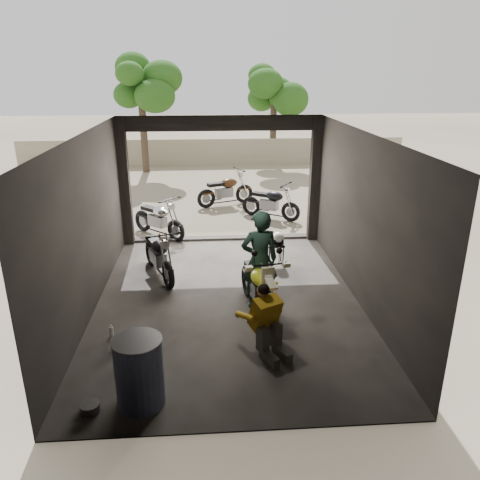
{
  "coord_description": "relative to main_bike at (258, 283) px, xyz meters",
  "views": [
    {
      "loc": [
        -0.35,
        -8.11,
        4.23
      ],
      "look_at": [
        0.28,
        0.6,
        1.04
      ],
      "focal_mm": 35.0,
      "sensor_mm": 36.0,
      "label": 1
    }
  ],
  "objects": [
    {
      "name": "boundary_wall",
      "position": [
        -0.53,
        14.45,
        0.01
      ],
      "size": [
        18.0,
        0.3,
        1.2
      ],
      "primitive_type": "cube",
      "color": "gray",
      "rests_on": "ground"
    },
    {
      "name": "rider",
      "position": [
        0.05,
        0.19,
        0.36
      ],
      "size": [
        0.75,
        0.54,
        1.9
      ],
      "primitive_type": "imported",
      "rotation": [
        0.0,
        0.0,
        3.27
      ],
      "color": "black",
      "rests_on": "ground"
    },
    {
      "name": "stool",
      "position": [
        0.64,
        2.19,
        -0.15
      ],
      "size": [
        0.37,
        0.37,
        0.52
      ],
      "rotation": [
        0.0,
        0.0,
        -0.14
      ],
      "color": "black",
      "rests_on": "ground"
    },
    {
      "name": "garage",
      "position": [
        -0.53,
        1.0,
        0.69
      ],
      "size": [
        7.0,
        7.13,
        3.2
      ],
      "color": "#2D2B28",
      "rests_on": "ground"
    },
    {
      "name": "mechanic",
      "position": [
        0.03,
        -1.4,
        -0.03
      ],
      "size": [
        0.86,
        0.95,
        1.12
      ],
      "primitive_type": null,
      "rotation": [
        0.0,
        0.0,
        0.48
      ],
      "color": "gold",
      "rests_on": "ground"
    },
    {
      "name": "outside_bike_c",
      "position": [
        1.0,
        5.74,
        -0.03
      ],
      "size": [
        1.76,
        1.48,
        1.12
      ],
      "primitive_type": null,
      "rotation": [
        0.0,
        0.0,
        0.99
      ],
      "color": "black",
      "rests_on": "ground"
    },
    {
      "name": "outside_bike_a",
      "position": [
        -2.19,
        4.35,
        -0.03
      ],
      "size": [
        1.68,
        1.65,
        1.13
      ],
      "primitive_type": null,
      "rotation": [
        0.0,
        0.0,
        0.81
      ],
      "color": "black",
      "rests_on": "ground"
    },
    {
      "name": "sign_post",
      "position": [
        3.05,
        4.92,
        1.06
      ],
      "size": [
        0.82,
        0.08,
        2.45
      ],
      "rotation": [
        0.0,
        0.0,
        0.04
      ],
      "color": "black",
      "rests_on": "ground"
    },
    {
      "name": "helmet",
      "position": [
        0.7,
        2.21,
        0.06
      ],
      "size": [
        0.29,
        0.3,
        0.26
      ],
      "primitive_type": "ellipsoid",
      "rotation": [
        0.0,
        0.0,
        0.07
      ],
      "color": "white",
      "rests_on": "stool"
    },
    {
      "name": "left_bike",
      "position": [
        -1.95,
        1.73,
        -0.03
      ],
      "size": [
        1.25,
        1.8,
        1.13
      ],
      "primitive_type": null,
      "rotation": [
        0.0,
        0.0,
        0.37
      ],
      "color": "black",
      "rests_on": "ground"
    },
    {
      "name": "oil_drum",
      "position": [
        -1.82,
        -2.43,
        -0.1
      ],
      "size": [
        0.83,
        0.83,
        0.99
      ],
      "primitive_type": "cylinder",
      "rotation": [
        0.0,
        0.0,
        0.38
      ],
      "color": "#444D72",
      "rests_on": "ground"
    },
    {
      "name": "ground",
      "position": [
        -0.53,
        0.45,
        -0.59
      ],
      "size": [
        80.0,
        80.0,
        0.0
      ],
      "primitive_type": "plane",
      "color": "#7A6D56",
      "rests_on": "ground"
    },
    {
      "name": "main_bike",
      "position": [
        0.0,
        0.0,
        0.0
      ],
      "size": [
        1.04,
        1.88,
        1.19
      ],
      "primitive_type": null,
      "rotation": [
        0.0,
        0.0,
        0.18
      ],
      "color": "#F2F2CD",
      "rests_on": "ground"
    },
    {
      "name": "outside_bike_b",
      "position": [
        -0.28,
        7.26,
        -0.0
      ],
      "size": [
        1.89,
        1.35,
        1.18
      ],
      "primitive_type": null,
      "rotation": [
        0.0,
        0.0,
        1.98
      ],
      "color": "#462510",
      "rests_on": "ground"
    },
    {
      "name": "tree_right",
      "position": [
        2.27,
        14.45,
        2.97
      ],
      "size": [
        2.2,
        2.2,
        5.0
      ],
      "color": "#382B1E",
      "rests_on": "ground"
    },
    {
      "name": "tree_left",
      "position": [
        -3.53,
        12.95,
        3.39
      ],
      "size": [
        2.2,
        2.2,
        5.6
      ],
      "color": "#382B1E",
      "rests_on": "ground"
    }
  ]
}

